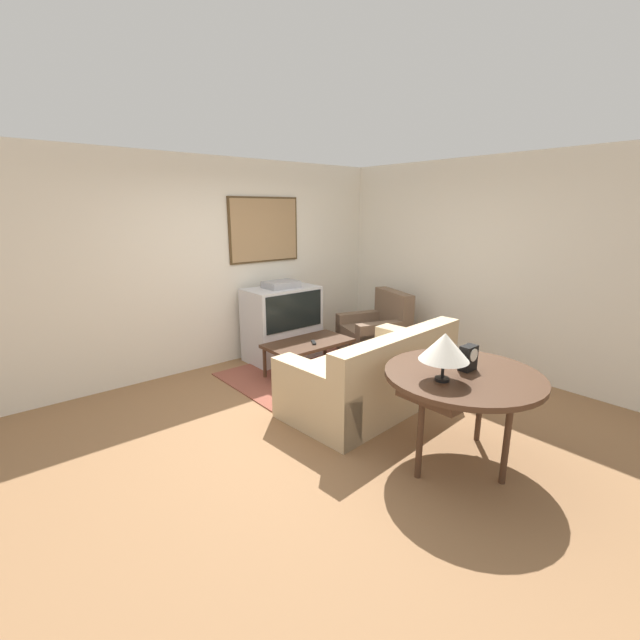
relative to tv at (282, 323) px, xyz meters
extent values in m
plane|color=#8E6642|center=(-0.73, -1.71, -0.52)|extent=(12.00, 12.00, 0.00)
cube|color=silver|center=(-0.73, 0.42, 0.83)|extent=(12.00, 0.06, 2.70)
cube|color=#4C381E|center=(0.00, 0.38, 1.25)|extent=(1.10, 0.03, 0.88)
cube|color=#A37F56|center=(0.00, 0.36, 1.25)|extent=(1.05, 0.01, 0.83)
cube|color=silver|center=(1.90, -1.71, 0.83)|extent=(0.06, 12.00, 2.70)
cube|color=brown|center=(-0.06, -0.77, -0.51)|extent=(2.00, 1.69, 0.01)
cube|color=silver|center=(0.00, 0.00, -0.29)|extent=(1.00, 0.59, 0.46)
cube|color=silver|center=(0.00, 0.00, 0.21)|extent=(1.00, 0.59, 0.56)
cube|color=black|center=(0.00, -0.30, 0.21)|extent=(0.90, 0.01, 0.49)
cube|color=#9E9EA3|center=(0.00, 0.00, 0.54)|extent=(0.45, 0.32, 0.09)
cube|color=#CCB289|center=(-0.13, -1.80, -0.28)|extent=(1.94, 1.12, 0.48)
cube|color=#CCB289|center=(-0.11, -2.19, 0.15)|extent=(1.89, 0.36, 0.39)
cube|color=#CCB289|center=(0.68, -1.74, -0.20)|extent=(0.31, 1.00, 0.64)
cube|color=#CCB289|center=(-0.95, -1.86, -0.20)|extent=(0.31, 1.00, 0.64)
cube|color=gray|center=(0.30, -2.02, 0.13)|extent=(0.37, 0.15, 0.34)
cube|color=gray|center=(-0.54, -2.09, 0.13)|extent=(0.37, 0.15, 0.34)
cube|color=brown|center=(1.16, -0.65, -0.32)|extent=(1.05, 1.04, 0.40)
cube|color=brown|center=(1.47, -0.75, 0.13)|extent=(0.43, 0.83, 0.50)
cube|color=brown|center=(1.26, -0.34, -0.25)|extent=(0.85, 0.42, 0.54)
cube|color=brown|center=(1.05, -0.96, -0.25)|extent=(0.85, 0.42, 0.54)
cube|color=#472D1E|center=(-0.10, -0.71, -0.11)|extent=(1.09, 0.59, 0.04)
cylinder|color=#472D1E|center=(-0.60, -0.96, -0.32)|extent=(0.04, 0.04, 0.40)
cylinder|color=#472D1E|center=(0.39, -0.96, -0.32)|extent=(0.04, 0.04, 0.40)
cylinder|color=#472D1E|center=(-0.60, -0.46, -0.32)|extent=(0.04, 0.04, 0.40)
cylinder|color=#472D1E|center=(0.39, -0.46, -0.32)|extent=(0.04, 0.04, 0.40)
cylinder|color=#472D1E|center=(-0.36, -3.03, 0.24)|extent=(1.25, 1.25, 0.04)
cube|color=#472D1E|center=(-0.36, -3.03, 0.18)|extent=(1.06, 0.50, 0.08)
cylinder|color=#472D1E|center=(-0.80, -2.97, -0.15)|extent=(0.05, 0.05, 0.74)
cylinder|color=#472D1E|center=(0.08, -2.97, -0.15)|extent=(0.05, 0.05, 0.74)
cylinder|color=#472D1E|center=(-0.36, -3.43, -0.15)|extent=(0.05, 0.05, 0.74)
cylinder|color=black|center=(-0.63, -3.01, 0.28)|extent=(0.11, 0.11, 0.02)
cylinder|color=black|center=(-0.63, -3.01, 0.45)|extent=(0.02, 0.02, 0.31)
cone|color=white|center=(-0.63, -3.01, 0.54)|extent=(0.38, 0.38, 0.21)
cube|color=black|center=(-0.28, -3.01, 0.37)|extent=(0.15, 0.09, 0.21)
cylinder|color=white|center=(-0.28, -3.06, 0.41)|extent=(0.11, 0.01, 0.11)
cube|color=black|center=(-0.09, -0.80, -0.08)|extent=(0.12, 0.16, 0.02)
camera|label=1|loc=(-3.30, -4.73, 1.54)|focal=24.00mm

